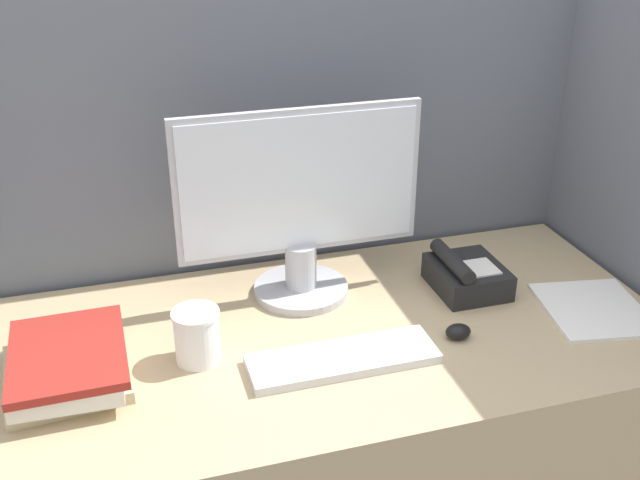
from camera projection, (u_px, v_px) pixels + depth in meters
cubicle_panel_rear at (282, 245)px, 2.01m from camera, size 1.96×0.04×1.52m
cubicle_panel_right at (630, 268)px, 1.90m from camera, size 0.04×0.80×1.52m
desk at (326, 459)px, 1.84m from camera, size 1.56×0.74×0.74m
monitor at (300, 210)px, 1.73m from camera, size 0.58×0.23×0.46m
keyboard at (342, 359)px, 1.56m from camera, size 0.40×0.12×0.02m
mouse at (458, 332)px, 1.65m from camera, size 0.06×0.04×0.03m
coffee_cup at (197, 336)px, 1.55m from camera, size 0.10×0.10×0.12m
book_stack at (68, 364)px, 1.50m from camera, size 0.26×0.31×0.08m
desk_telephone at (466, 275)px, 1.83m from camera, size 0.16×0.19×0.10m
paper_pile at (594, 309)px, 1.75m from camera, size 0.27×0.29×0.01m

